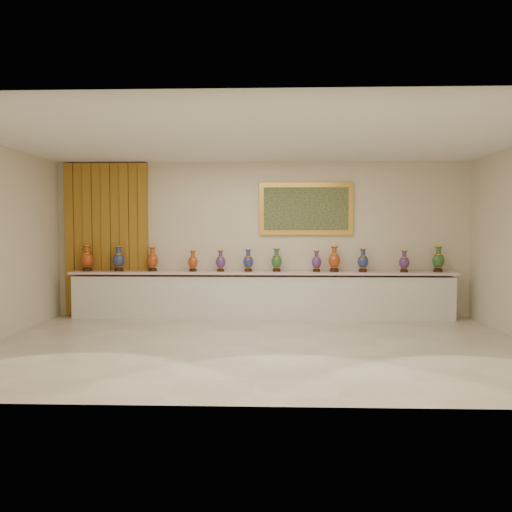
{
  "coord_description": "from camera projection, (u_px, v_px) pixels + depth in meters",
  "views": [
    {
      "loc": [
        0.2,
        -7.18,
        1.69
      ],
      "look_at": [
        -0.09,
        1.7,
        1.22
      ],
      "focal_mm": 35.0,
      "sensor_mm": 36.0,
      "label": 1
    }
  ],
  "objects": [
    {
      "name": "ground",
      "position": [
        259.0,
        346.0,
        7.26
      ],
      "size": [
        8.0,
        8.0,
        0.0
      ],
      "primitive_type": "plane",
      "color": "beige",
      "rests_on": "ground"
    },
    {
      "name": "room",
      "position": [
        138.0,
        235.0,
        9.69
      ],
      "size": [
        8.0,
        8.0,
        8.0
      ],
      "color": "beige",
      "rests_on": "ground"
    },
    {
      "name": "counter",
      "position": [
        262.0,
        296.0,
        9.5
      ],
      "size": [
        7.28,
        0.48,
        0.9
      ],
      "color": "white",
      "rests_on": "ground"
    },
    {
      "name": "vase_0",
      "position": [
        87.0,
        259.0,
        9.55
      ],
      "size": [
        0.3,
        0.3,
        0.5
      ],
      "rotation": [
        0.0,
        0.0,
        -0.38
      ],
      "color": "black",
      "rests_on": "counter"
    },
    {
      "name": "vase_1",
      "position": [
        119.0,
        260.0,
        9.53
      ],
      "size": [
        0.27,
        0.27,
        0.48
      ],
      "rotation": [
        0.0,
        0.0,
        0.24
      ],
      "color": "black",
      "rests_on": "counter"
    },
    {
      "name": "vase_2",
      "position": [
        153.0,
        260.0,
        9.56
      ],
      "size": [
        0.27,
        0.27,
        0.46
      ],
      "rotation": [
        0.0,
        0.0,
        -0.33
      ],
      "color": "black",
      "rests_on": "counter"
    },
    {
      "name": "vase_3",
      "position": [
        193.0,
        262.0,
        9.47
      ],
      "size": [
        0.24,
        0.24,
        0.4
      ],
      "rotation": [
        0.0,
        0.0,
        0.34
      ],
      "color": "black",
      "rests_on": "counter"
    },
    {
      "name": "vase_4",
      "position": [
        221.0,
        262.0,
        9.47
      ],
      "size": [
        0.23,
        0.23,
        0.4
      ],
      "rotation": [
        0.0,
        0.0,
        -0.26
      ],
      "color": "black",
      "rests_on": "counter"
    },
    {
      "name": "vase_5",
      "position": [
        248.0,
        262.0,
        9.45
      ],
      "size": [
        0.23,
        0.23,
        0.42
      ],
      "rotation": [
        0.0,
        0.0,
        0.18
      ],
      "color": "black",
      "rests_on": "counter"
    },
    {
      "name": "vase_6",
      "position": [
        277.0,
        261.0,
        9.45
      ],
      "size": [
        0.21,
        0.21,
        0.44
      ],
      "rotation": [
        0.0,
        0.0,
        -0.05
      ],
      "color": "black",
      "rests_on": "counter"
    },
    {
      "name": "vase_7",
      "position": [
        316.0,
        262.0,
        9.42
      ],
      "size": [
        0.19,
        0.19,
        0.4
      ],
      "rotation": [
        0.0,
        0.0,
        -0.04
      ],
      "color": "black",
      "rests_on": "counter"
    },
    {
      "name": "vase_8",
      "position": [
        334.0,
        260.0,
        9.41
      ],
      "size": [
        0.26,
        0.26,
        0.49
      ],
      "rotation": [
        0.0,
        0.0,
        0.15
      ],
      "color": "black",
      "rests_on": "counter"
    },
    {
      "name": "vase_9",
      "position": [
        363.0,
        261.0,
        9.39
      ],
      "size": [
        0.26,
        0.26,
        0.44
      ],
      "rotation": [
        0.0,
        0.0,
        0.37
      ],
      "color": "black",
      "rests_on": "counter"
    },
    {
      "name": "vase_10",
      "position": [
        404.0,
        262.0,
        9.32
      ],
      "size": [
        0.24,
        0.24,
        0.41
      ],
      "rotation": [
        0.0,
        0.0,
        -0.33
      ],
      "color": "black",
      "rests_on": "counter"
    },
    {
      "name": "vase_11",
      "position": [
        438.0,
        260.0,
        9.36
      ],
      "size": [
        0.26,
        0.26,
        0.49
      ],
      "rotation": [
        0.0,
        0.0,
        -0.15
      ],
      "color": "black",
      "rests_on": "counter"
    },
    {
      "name": "label_card",
      "position": [
        203.0,
        272.0,
        9.38
      ],
      "size": [
        0.1,
        0.06,
        0.0
      ],
      "primitive_type": "cube",
      "color": "white",
      "rests_on": "counter"
    }
  ]
}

